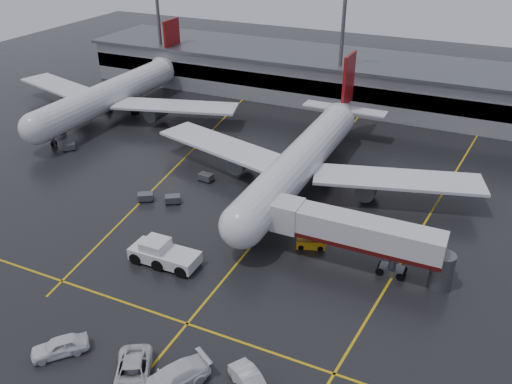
% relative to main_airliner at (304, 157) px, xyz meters
% --- Properties ---
extents(ground, '(220.00, 220.00, 0.00)m').
position_rel_main_airliner_xyz_m(ground, '(0.00, -9.70, -4.21)').
color(ground, black).
rests_on(ground, ground).
extents(apron_line_centre, '(0.25, 90.00, 0.02)m').
position_rel_main_airliner_xyz_m(apron_line_centre, '(0.00, -9.70, -4.20)').
color(apron_line_centre, gold).
rests_on(apron_line_centre, ground).
extents(apron_line_stop, '(60.00, 0.25, 0.02)m').
position_rel_main_airliner_xyz_m(apron_line_stop, '(0.00, -31.70, -4.20)').
color(apron_line_stop, gold).
rests_on(apron_line_stop, ground).
extents(apron_line_left, '(9.99, 69.35, 0.02)m').
position_rel_main_airliner_xyz_m(apron_line_left, '(-20.00, 0.30, -4.20)').
color(apron_line_left, gold).
rests_on(apron_line_left, ground).
extents(apron_line_right, '(7.57, 69.64, 0.02)m').
position_rel_main_airliner_xyz_m(apron_line_right, '(18.00, 0.30, -4.20)').
color(apron_line_right, gold).
rests_on(apron_line_right, ground).
extents(terminal, '(122.00, 19.00, 8.60)m').
position_rel_main_airliner_xyz_m(terminal, '(0.00, 38.23, 0.11)').
color(terminal, gray).
rests_on(terminal, ground).
extents(light_mast_left, '(3.00, 1.20, 25.45)m').
position_rel_main_airliner_xyz_m(light_mast_left, '(-45.00, 32.30, 10.27)').
color(light_mast_left, '#595B60').
rests_on(light_mast_left, ground).
extents(light_mast_mid, '(3.00, 1.20, 25.45)m').
position_rel_main_airliner_xyz_m(light_mast_mid, '(-5.00, 32.30, 10.27)').
color(light_mast_mid, '#595B60').
rests_on(light_mast_mid, ground).
extents(main_airliner, '(48.80, 45.60, 14.10)m').
position_rel_main_airliner_xyz_m(main_airliner, '(0.00, 0.00, 0.00)').
color(main_airliner, silver).
rests_on(main_airliner, ground).
extents(second_airliner, '(48.80, 45.60, 14.10)m').
position_rel_main_airliner_xyz_m(second_airliner, '(-42.00, 12.00, 0.00)').
color(second_airliner, silver).
rests_on(second_airliner, ground).
extents(jet_bridge, '(19.90, 3.40, 6.05)m').
position_rel_main_airliner_xyz_m(jet_bridge, '(11.87, -15.70, -0.28)').
color(jet_bridge, silver).
rests_on(jet_bridge, ground).
extents(pushback_tractor, '(7.88, 3.45, 2.80)m').
position_rel_main_airliner_xyz_m(pushback_tractor, '(-7.53, -24.31, -3.09)').
color(pushback_tractor, silver).
rests_on(pushback_tractor, ground).
extents(belt_loader, '(3.62, 2.44, 2.12)m').
position_rel_main_airliner_xyz_m(belt_loader, '(6.34, -14.52, -3.69)').
color(belt_loader, gold).
rests_on(belt_loader, ground).
extents(service_van_a, '(5.63, 6.97, 1.76)m').
position_rel_main_airliner_xyz_m(service_van_a, '(-0.45, -39.58, -3.33)').
color(service_van_a, silver).
rests_on(service_van_a, ground).
extents(service_van_b, '(5.50, 6.88, 1.87)m').
position_rel_main_airliner_xyz_m(service_van_b, '(2.87, -38.58, -3.27)').
color(service_van_b, white).
rests_on(service_van_b, ground).
extents(service_van_c, '(5.14, 4.23, 1.65)m').
position_rel_main_airliner_xyz_m(service_van_c, '(8.95, -36.24, -3.38)').
color(service_van_c, silver).
rests_on(service_van_c, ground).
extents(service_van_d, '(4.84, 4.98, 1.69)m').
position_rel_main_airliner_xyz_m(service_van_d, '(-8.24, -39.68, -3.36)').
color(service_van_d, white).
rests_on(service_van_d, ground).
extents(baggage_cart_a, '(2.39, 2.17, 1.12)m').
position_rel_main_airliner_xyz_m(baggage_cart_a, '(-13.86, -12.52, -3.58)').
color(baggage_cart_a, '#595B60').
rests_on(baggage_cart_a, ground).
extents(baggage_cart_b, '(2.38, 2.16, 1.12)m').
position_rel_main_airliner_xyz_m(baggage_cart_b, '(-17.53, -13.54, -3.58)').
color(baggage_cart_b, '#595B60').
rests_on(baggage_cart_b, ground).
extents(baggage_cart_c, '(2.13, 1.51, 1.12)m').
position_rel_main_airliner_xyz_m(baggage_cart_c, '(-13.08, -5.01, -3.58)').
color(baggage_cart_c, '#595B60').
rests_on(baggage_cart_c, ground).
extents(baggage_cart_d, '(2.03, 1.35, 1.12)m').
position_rel_main_airliner_xyz_m(baggage_cart_d, '(-45.30, -0.01, -3.58)').
color(baggage_cart_d, '#595B60').
rests_on(baggage_cart_d, ground).
extents(baggage_cart_e, '(2.33, 2.33, 1.12)m').
position_rel_main_airliner_xyz_m(baggage_cart_e, '(-38.53, -4.96, -3.58)').
color(baggage_cart_e, '#595B60').
rests_on(baggage_cart_e, ground).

